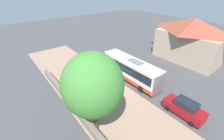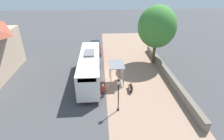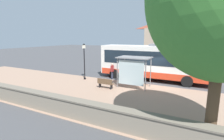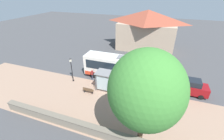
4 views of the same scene
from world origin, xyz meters
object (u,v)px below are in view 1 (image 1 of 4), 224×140
Objects in this scene: street_lamp_near at (94,59)px; shade_tree at (93,85)px; bus_shelter at (110,72)px; parked_car_behind_bus at (184,108)px; bench at (96,80)px; bus at (131,69)px; pedestrian at (109,68)px.

shade_tree is at bearing -121.33° from street_lamp_near.
bus_shelter is 0.76× the size of street_lamp_near.
shade_tree is at bearing -138.12° from bus_shelter.
shade_tree is at bearing 153.56° from parked_car_behind_bus.
bus_shelter reaches higher than bench.
bus reaches higher than bus_shelter.
bus reaches higher than parked_car_behind_bus.
bus is 5.87m from bench.
street_lamp_near is 0.42× the size of shade_tree.
shade_tree reaches higher than bus_shelter.
bus_shelter is at bearing -94.99° from street_lamp_near.
shade_tree reaches higher than pedestrian.
bench is at bearing 150.00° from bus.
bus_shelter reaches higher than pedestrian.
pedestrian is (1.96, 3.06, -1.24)m from bus_shelter.
bus_shelter is 3.83m from pedestrian.
bus_shelter is at bearing 41.88° from shade_tree.
bus is 1.21× the size of shade_tree.
bench is 0.30× the size of parked_car_behind_bus.
pedestrian is at bearing 17.46° from bench.
bus_shelter is at bearing 106.26° from parked_car_behind_bus.
street_lamp_near is at bearing 99.07° from parked_car_behind_bus.
bus is 3.64m from bus_shelter.
bus_shelter is 10.78m from parked_car_behind_bus.
street_lamp_near is (1.88, 3.50, 1.75)m from bench.
bus is 7.64× the size of bench.
street_lamp_near is 0.80× the size of parked_car_behind_bus.
bench is 0.38× the size of street_lamp_near.
pedestrian is 3.11m from street_lamp_near.
street_lamp_near is at bearing 61.74° from bench.
bus_shelter is 1.68× the size of pedestrian.
pedestrian is 13.38m from parked_car_behind_bus.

